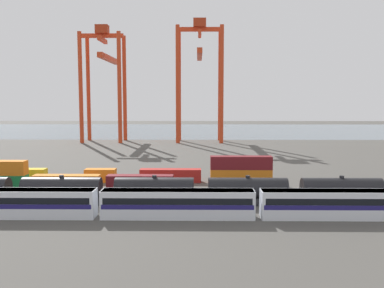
{
  "coord_description": "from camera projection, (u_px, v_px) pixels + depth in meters",
  "views": [
    {
      "loc": [
        12.34,
        -80.3,
        16.29
      ],
      "look_at": [
        10.77,
        29.62,
        4.94
      ],
      "focal_mm": 40.28,
      "sensor_mm": 36.0,
      "label": 1
    }
  ],
  "objects": [
    {
      "name": "shipping_container_7",
      "position": [
        31.0,
        175.0,
        85.73
      ],
      "size": [
        6.04,
        2.44,
        2.6
      ],
      "primitive_type": "cube",
      "color": "gold",
      "rests_on": "ground_plane"
    },
    {
      "name": "shipping_container_10",
      "position": [
        241.0,
        176.0,
        85.13
      ],
      "size": [
        12.1,
        2.44,
        2.6
      ],
      "primitive_type": "cube",
      "color": "orange",
      "rests_on": "ground_plane"
    },
    {
      "name": "shipping_container_4",
      "position": [
        67.0,
        182.0,
        78.63
      ],
      "size": [
        12.1,
        2.44,
        2.6
      ],
      "primitive_type": "cube",
      "color": "orange",
      "rests_on": "ground_plane"
    },
    {
      "name": "harbour_water",
      "position": [
        175.0,
        130.0,
        230.32
      ],
      "size": [
        400.0,
        110.0,
        0.01
      ],
      "primitive_type": "cube",
      "color": "slate",
      "rests_on": "ground_plane"
    },
    {
      "name": "shipping_container_5",
      "position": [
        140.0,
        182.0,
        78.44
      ],
      "size": [
        12.1,
        2.44,
        2.6
      ],
      "primitive_type": "cube",
      "color": "maroon",
      "rests_on": "ground_plane"
    },
    {
      "name": "freight_tank_row",
      "position": [
        154.0,
        190.0,
        67.24
      ],
      "size": [
        70.46,
        3.1,
        4.56
      ],
      "color": "#232326",
      "rests_on": "ground_plane"
    },
    {
      "name": "ground_plane",
      "position": [
        154.0,
        158.0,
        121.5
      ],
      "size": [
        420.0,
        420.0,
        0.0
      ],
      "primitive_type": "plane",
      "color": "#4C4944"
    },
    {
      "name": "passenger_train",
      "position": [
        178.0,
        203.0,
        59.4
      ],
      "size": [
        65.04,
        3.14,
        3.9
      ],
      "color": "silver",
      "rests_on": "ground_plane"
    },
    {
      "name": "shipping_container_9",
      "position": [
        171.0,
        176.0,
        85.33
      ],
      "size": [
        12.1,
        2.44,
        2.6
      ],
      "primitive_type": "cube",
      "color": "#AD211C",
      "rests_on": "ground_plane"
    },
    {
      "name": "gantry_crane_west",
      "position": [
        105.0,
        71.0,
        168.05
      ],
      "size": [
        16.13,
        36.32,
        44.55
      ],
      "color": "red",
      "rests_on": "ground_plane"
    },
    {
      "name": "shipping_container_8",
      "position": [
        101.0,
        175.0,
        85.53
      ],
      "size": [
        6.04,
        2.44,
        2.6
      ],
      "primitive_type": "cube",
      "color": "orange",
      "rests_on": "ground_plane"
    },
    {
      "name": "gantry_crane_central",
      "position": [
        200.0,
        68.0,
        166.99
      ],
      "size": [
        17.9,
        34.32,
        46.86
      ],
      "color": "red",
      "rests_on": "ground_plane"
    },
    {
      "name": "shipping_container_11",
      "position": [
        241.0,
        163.0,
        84.87
      ],
      "size": [
        12.1,
        2.44,
        2.6
      ],
      "primitive_type": "cube",
      "color": "maroon",
      "rests_on": "shipping_container_10"
    }
  ]
}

